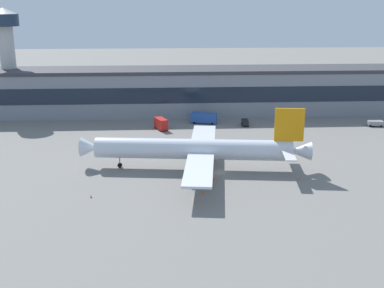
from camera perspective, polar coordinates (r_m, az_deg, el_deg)
The scene contains 12 objects.
ground_plane at distance 113.97m, azimuth 3.13°, elevation -3.31°, with size 600.00×600.00×0.00m, color slate.
terminal_building at distance 171.02m, azimuth 0.91°, elevation 6.25°, with size 190.09×17.41×15.95m.
airliner at distance 114.32m, azimuth 0.58°, elevation -0.62°, with size 54.46×46.93×15.05m.
control_tower at distance 180.12m, azimuth -20.90°, elevation 10.30°, with size 9.73×9.73×36.16m.
fuel_truck at distance 158.12m, azimuth 1.34°, elevation 3.12°, with size 8.84×4.95×3.35m.
stair_truck at distance 150.36m, azimuth -3.65°, elevation 2.41°, with size 4.49×6.46×3.55m.
pushback_tractor at distance 165.30m, azimuth 20.73°, elevation 2.33°, with size 5.14×3.30×1.75m.
follow_me_car at distance 156.25m, azimuth 6.24°, elevation 2.56°, with size 2.18×4.48×1.85m.
traffic_cone_0 at distance 101.58m, azimuth 1.25°, elevation -5.66°, with size 0.48×0.48×0.60m, color #F2590C.
traffic_cone_1 at distance 101.55m, azimuth -11.77°, elevation -6.04°, with size 0.48×0.48×0.60m, color #F2590C.
traffic_cone_2 at distance 108.74m, azimuth 2.69°, elevation -4.12°, with size 0.54×0.54×0.67m, color #F2590C.
traffic_cone_3 at distance 111.59m, azimuth 12.53°, elevation -3.95°, with size 0.56×0.56×0.70m, color #F2590C.
Camera 1 is at (-12.36, -106.43, 38.84)m, focal length 45.42 mm.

